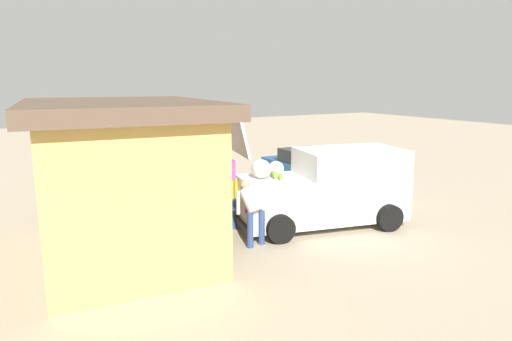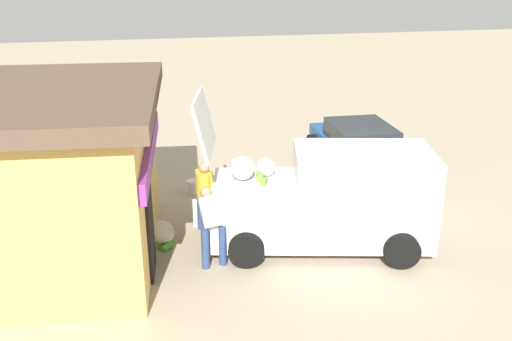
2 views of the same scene
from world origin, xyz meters
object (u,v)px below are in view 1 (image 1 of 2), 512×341
at_px(storefront_bar, 124,178).
at_px(parked_sedan, 309,169).
at_px(delivery_van, 327,188).
at_px(customer_bending, 252,208).
at_px(paint_bucket, 196,202).
at_px(unloaded_banana_pile, 198,229).
at_px(vendor_standing, 228,194).

xyz_separation_m(storefront_bar, parked_sedan, (3.17, -7.18, -1.06)).
relative_size(delivery_van, customer_bending, 3.29).
xyz_separation_m(parked_sedan, paint_bucket, (-0.57, 4.56, -0.46)).
xyz_separation_m(parked_sedan, unloaded_banana_pile, (-2.99, 5.47, -0.42)).
xyz_separation_m(customer_bending, paint_bucket, (3.43, -0.00, -0.70)).
bearing_deg(vendor_standing, unloaded_banana_pile, 107.30).
relative_size(storefront_bar, parked_sedan, 1.34).
xyz_separation_m(storefront_bar, unloaded_banana_pile, (0.18, -1.71, -1.48)).
bearing_deg(storefront_bar, paint_bucket, -45.23).
distance_m(delivery_van, vendor_standing, 2.55).
xyz_separation_m(delivery_van, vendor_standing, (1.02, 2.34, -0.09)).
height_order(storefront_bar, paint_bucket, storefront_bar).
bearing_deg(storefront_bar, parked_sedan, -66.17).
height_order(delivery_van, customer_bending, delivery_van).
bearing_deg(storefront_bar, vendor_standing, -79.85).
relative_size(delivery_van, parked_sedan, 1.20).
bearing_deg(delivery_van, vendor_standing, 66.43).
xyz_separation_m(delivery_van, unloaded_banana_pile, (0.72, 3.30, -0.78)).
height_order(vendor_standing, paint_bucket, vendor_standing).
height_order(delivery_van, paint_bucket, delivery_van).
height_order(delivery_van, vendor_standing, delivery_van).
relative_size(storefront_bar, unloaded_banana_pile, 6.04).
distance_m(unloaded_banana_pile, paint_bucket, 2.59).
height_order(storefront_bar, parked_sedan, storefront_bar).
xyz_separation_m(vendor_standing, paint_bucket, (2.12, 0.05, -0.73)).
relative_size(parked_sedan, unloaded_banana_pile, 4.50).
xyz_separation_m(vendor_standing, unloaded_banana_pile, (-0.30, 0.97, -0.69)).
bearing_deg(vendor_standing, paint_bucket, 1.42).
height_order(vendor_standing, customer_bending, vendor_standing).
xyz_separation_m(storefront_bar, paint_bucket, (2.60, -2.62, -1.52)).
bearing_deg(paint_bucket, delivery_van, -142.73).
bearing_deg(customer_bending, paint_bucket, -0.01).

